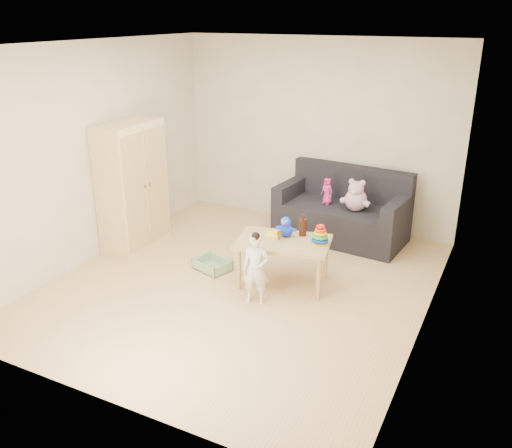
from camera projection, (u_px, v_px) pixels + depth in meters
The scene contains 13 objects.
room at pixel (241, 174), 5.70m from camera, with size 4.50×4.50×4.50m.
wardrobe at pixel (132, 186), 6.90m from camera, with size 0.45×0.91×1.63m, color #ECBE81.
sofa at pixel (340, 222), 7.32m from camera, with size 1.70×0.85×0.48m, color black.
play_table at pixel (283, 262), 6.08m from camera, with size 1.02×0.64×0.53m, color tan.
storage_bin at pixel (212, 265), 6.49m from camera, with size 0.41×0.31×0.12m, color #84A678, non-canonical shape.
toddler at pixel (256, 270), 5.65m from camera, with size 0.28×0.19×0.76m, color silver.
pink_bear at pixel (356, 197), 6.98m from camera, with size 0.31×0.27×0.35m, color #D49CBA, non-canonical shape.
doll at pixel (327, 191), 7.23m from camera, with size 0.18×0.12×0.36m, color #DE2985.
ring_stacker at pixel (320, 236), 5.87m from camera, with size 0.19×0.19×0.22m.
brown_bottle at pixel (303, 227), 6.07m from camera, with size 0.09×0.09×0.25m.
blue_plush at pixel (286, 226), 6.05m from camera, with size 0.20×0.16×0.24m, color #1C3EFF, non-canonical shape.
wooden_figure at pixel (279, 235), 5.97m from camera, with size 0.05×0.04×0.12m, color brown, non-canonical shape.
yellow_book at pixel (275, 234), 6.12m from camera, with size 0.19×0.19×0.01m, color yellow.
Camera 1 is at (2.60, -4.85, 2.89)m, focal length 38.00 mm.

